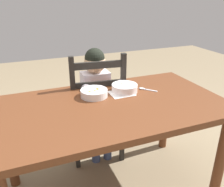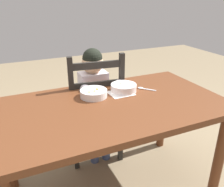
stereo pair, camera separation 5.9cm
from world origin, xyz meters
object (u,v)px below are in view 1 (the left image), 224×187
object	(u,v)px
dining_table	(111,118)
spoon	(145,89)
bowl_of_peas	(125,88)
dining_chair	(96,108)
bowl_of_carrots	(94,93)
child_figure	(97,89)

from	to	relation	value
dining_table	spoon	bearing A→B (deg)	23.15
bowl_of_peas	spoon	size ratio (longest dim) A/B	1.56
dining_chair	bowl_of_carrots	xyz separation A→B (m)	(-0.11, -0.30, 0.28)
dining_chair	bowl_of_peas	bearing A→B (deg)	-68.25
child_figure	bowl_of_peas	world-z (taller)	child_figure
spoon	dining_table	bearing A→B (deg)	-156.85
child_figure	bowl_of_carrots	size ratio (longest dim) A/B	5.30
dining_table	child_figure	xyz separation A→B (m)	(0.05, 0.45, 0.02)
dining_table	bowl_of_carrots	size ratio (longest dim) A/B	8.10
dining_table	dining_chair	size ratio (longest dim) A/B	1.55
bowl_of_peas	dining_chair	bearing A→B (deg)	111.75
bowl_of_peas	spoon	distance (m)	0.15
spoon	dining_chair	bearing A→B (deg)	130.39
spoon	child_figure	bearing A→B (deg)	130.21
child_figure	dining_chair	bearing A→B (deg)	138.23
dining_table	child_figure	bearing A→B (deg)	83.37
dining_chair	spoon	bearing A→B (deg)	-49.61
dining_chair	bowl_of_carrots	bearing A→B (deg)	-109.43
dining_chair	child_figure	distance (m)	0.18
dining_chair	child_figure	bearing A→B (deg)	-41.77
child_figure	bowl_of_carrots	world-z (taller)	child_figure
bowl_of_peas	spoon	xyz separation A→B (m)	(0.15, -0.02, -0.02)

